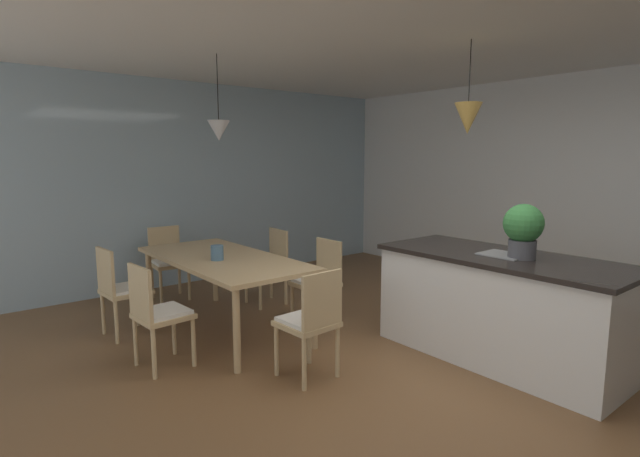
{
  "coord_description": "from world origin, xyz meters",
  "views": [
    {
      "loc": [
        2.17,
        -2.86,
        1.72
      ],
      "look_at": [
        -1.1,
        -0.19,
        1.09
      ],
      "focal_mm": 27.31,
      "sensor_mm": 36.0,
      "label": 1
    }
  ],
  "objects_px": {
    "chair_near_left": "(121,288)",
    "chair_far_left": "(269,264)",
    "chair_near_right": "(157,312)",
    "chair_kitchen_end": "(311,320)",
    "chair_far_right": "(319,279)",
    "dining_table": "(223,263)",
    "chair_window_end": "(168,260)",
    "vase_on_dining_table": "(217,253)",
    "potted_plant_on_island": "(523,228)",
    "kitchen_island": "(500,306)"
  },
  "relations": [
    {
      "from": "chair_far_left",
      "to": "potted_plant_on_island",
      "type": "relative_size",
      "value": 1.96
    },
    {
      "from": "chair_near_left",
      "to": "chair_near_right",
      "type": "distance_m",
      "value": 0.93
    },
    {
      "from": "chair_far_right",
      "to": "vase_on_dining_table",
      "type": "height_order",
      "value": "vase_on_dining_table"
    },
    {
      "from": "chair_kitchen_end",
      "to": "potted_plant_on_island",
      "type": "xyz_separation_m",
      "value": [
        0.87,
        1.49,
        0.67
      ]
    },
    {
      "from": "chair_window_end",
      "to": "chair_kitchen_end",
      "type": "xyz_separation_m",
      "value": [
        2.81,
        -0.0,
        0.0
      ]
    },
    {
      "from": "vase_on_dining_table",
      "to": "chair_window_end",
      "type": "bearing_deg",
      "value": 175.64
    },
    {
      "from": "potted_plant_on_island",
      "to": "vase_on_dining_table",
      "type": "relative_size",
      "value": 3.12
    },
    {
      "from": "chair_window_end",
      "to": "chair_near_right",
      "type": "distance_m",
      "value": 2.06
    },
    {
      "from": "chair_near_left",
      "to": "kitchen_island",
      "type": "relative_size",
      "value": 0.42
    },
    {
      "from": "chair_near_left",
      "to": "potted_plant_on_island",
      "type": "relative_size",
      "value": 1.96
    },
    {
      "from": "dining_table",
      "to": "chair_near_left",
      "type": "height_order",
      "value": "chair_near_left"
    },
    {
      "from": "chair_window_end",
      "to": "chair_far_right",
      "type": "bearing_deg",
      "value": 24.21
    },
    {
      "from": "chair_far_left",
      "to": "vase_on_dining_table",
      "type": "distance_m",
      "value": 1.16
    },
    {
      "from": "kitchen_island",
      "to": "chair_kitchen_end",
      "type": "bearing_deg",
      "value": -115.3
    },
    {
      "from": "chair_near_left",
      "to": "chair_far_right",
      "type": "distance_m",
      "value": 1.93
    },
    {
      "from": "dining_table",
      "to": "chair_window_end",
      "type": "relative_size",
      "value": 2.38
    },
    {
      "from": "chair_near_right",
      "to": "potted_plant_on_island",
      "type": "height_order",
      "value": "potted_plant_on_island"
    },
    {
      "from": "chair_near_left",
      "to": "chair_far_right",
      "type": "height_order",
      "value": "same"
    },
    {
      "from": "dining_table",
      "to": "chair_kitchen_end",
      "type": "bearing_deg",
      "value": 0.09
    },
    {
      "from": "chair_near_left",
      "to": "vase_on_dining_table",
      "type": "height_order",
      "value": "vase_on_dining_table"
    },
    {
      "from": "chair_near_left",
      "to": "chair_far_left",
      "type": "relative_size",
      "value": 1.0
    },
    {
      "from": "chair_near_left",
      "to": "vase_on_dining_table",
      "type": "distance_m",
      "value": 0.99
    },
    {
      "from": "vase_on_dining_table",
      "to": "chair_near_left",
      "type": "bearing_deg",
      "value": -127.91
    },
    {
      "from": "chair_far_right",
      "to": "chair_far_left",
      "type": "height_order",
      "value": "same"
    },
    {
      "from": "vase_on_dining_table",
      "to": "chair_near_right",
      "type": "bearing_deg",
      "value": -63.71
    },
    {
      "from": "kitchen_island",
      "to": "potted_plant_on_island",
      "type": "relative_size",
      "value": 4.62
    },
    {
      "from": "chair_near_right",
      "to": "chair_kitchen_end",
      "type": "height_order",
      "value": "same"
    },
    {
      "from": "chair_window_end",
      "to": "chair_far_left",
      "type": "xyz_separation_m",
      "value": [
        0.94,
        0.84,
        0.0
      ]
    },
    {
      "from": "chair_far_right",
      "to": "chair_far_left",
      "type": "relative_size",
      "value": 1.0
    },
    {
      "from": "chair_kitchen_end",
      "to": "vase_on_dining_table",
      "type": "xyz_separation_m",
      "value": [
        -1.3,
        -0.11,
        0.34
      ]
    },
    {
      "from": "dining_table",
      "to": "chair_far_right",
      "type": "relative_size",
      "value": 2.38
    },
    {
      "from": "dining_table",
      "to": "kitchen_island",
      "type": "bearing_deg",
      "value": 35.28
    },
    {
      "from": "chair_near_left",
      "to": "chair_far_right",
      "type": "xyz_separation_m",
      "value": [
        0.93,
        1.69,
        0.0
      ]
    },
    {
      "from": "chair_window_end",
      "to": "chair_far_right",
      "type": "relative_size",
      "value": 1.0
    },
    {
      "from": "chair_window_end",
      "to": "vase_on_dining_table",
      "type": "distance_m",
      "value": 1.55
    },
    {
      "from": "kitchen_island",
      "to": "potted_plant_on_island",
      "type": "bearing_deg",
      "value": -0.0
    },
    {
      "from": "chair_far_right",
      "to": "potted_plant_on_island",
      "type": "distance_m",
      "value": 2.03
    },
    {
      "from": "chair_kitchen_end",
      "to": "chair_far_right",
      "type": "bearing_deg",
      "value": 138.11
    },
    {
      "from": "chair_far_left",
      "to": "potted_plant_on_island",
      "type": "distance_m",
      "value": 2.89
    },
    {
      "from": "dining_table",
      "to": "chair_far_left",
      "type": "distance_m",
      "value": 0.98
    },
    {
      "from": "chair_far_right",
      "to": "kitchen_island",
      "type": "height_order",
      "value": "kitchen_island"
    },
    {
      "from": "chair_near_left",
      "to": "chair_far_left",
      "type": "distance_m",
      "value": 1.69
    },
    {
      "from": "kitchen_island",
      "to": "vase_on_dining_table",
      "type": "height_order",
      "value": "kitchen_island"
    },
    {
      "from": "dining_table",
      "to": "chair_window_end",
      "type": "distance_m",
      "value": 1.42
    },
    {
      "from": "vase_on_dining_table",
      "to": "kitchen_island",
      "type": "bearing_deg",
      "value": 38.72
    },
    {
      "from": "chair_near_left",
      "to": "chair_window_end",
      "type": "bearing_deg",
      "value": 138.04
    },
    {
      "from": "chair_near_right",
      "to": "vase_on_dining_table",
      "type": "distance_m",
      "value": 0.88
    },
    {
      "from": "chair_kitchen_end",
      "to": "potted_plant_on_island",
      "type": "distance_m",
      "value": 1.85
    },
    {
      "from": "chair_near_right",
      "to": "vase_on_dining_table",
      "type": "bearing_deg",
      "value": 116.29
    },
    {
      "from": "chair_near_right",
      "to": "dining_table",
      "type": "bearing_deg",
      "value": 119.08
    }
  ]
}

